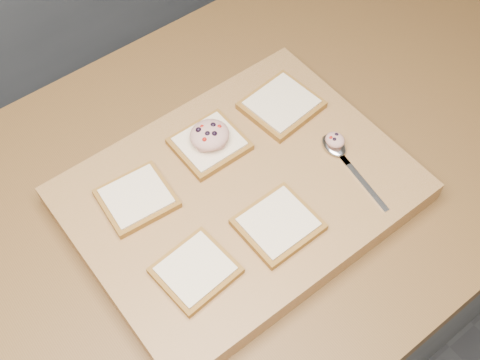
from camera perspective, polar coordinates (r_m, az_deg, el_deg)
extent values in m
plane|color=#515459|center=(1.88, 1.21, -14.54)|extent=(4.00, 4.00, 0.00)
cube|color=slate|center=(1.49, 1.49, -9.12)|extent=(1.90, 0.75, 0.84)
cube|color=brown|center=(1.10, 2.00, 0.86)|extent=(2.00, 0.80, 0.06)
cube|color=#9E7243|center=(1.01, 0.00, -1.31)|extent=(0.54, 0.41, 0.04)
cube|color=olive|center=(0.98, -9.76, -1.75)|extent=(0.12, 0.11, 0.01)
cube|color=#F9E0BD|center=(0.98, -9.82, -1.51)|extent=(0.10, 0.09, 0.00)
cube|color=olive|center=(1.03, -2.91, 3.40)|extent=(0.11, 0.10, 0.01)
cube|color=#F9E0BD|center=(1.03, -2.92, 3.68)|extent=(0.10, 0.09, 0.00)
cube|color=olive|center=(1.09, 3.95, 7.06)|extent=(0.13, 0.12, 0.01)
cube|color=#F9E0BD|center=(1.08, 3.98, 7.36)|extent=(0.12, 0.11, 0.00)
cube|color=olive|center=(0.91, -4.23, -8.58)|extent=(0.12, 0.11, 0.01)
cube|color=#F9E0BD|center=(0.90, -4.26, -8.37)|extent=(0.10, 0.09, 0.00)
cube|color=olive|center=(0.95, 3.64, -4.24)|extent=(0.12, 0.11, 0.01)
cube|color=#F9E0BD|center=(0.94, 3.66, -3.99)|extent=(0.10, 0.09, 0.00)
ellipsoid|color=#D49E88|center=(1.01, -2.91, 4.28)|extent=(0.07, 0.07, 0.03)
sphere|color=black|center=(1.01, -2.57, 5.19)|extent=(0.01, 0.01, 0.01)
sphere|color=black|center=(1.01, -3.95, 4.75)|extent=(0.01, 0.01, 0.01)
sphere|color=black|center=(1.00, -2.44, 4.38)|extent=(0.01, 0.01, 0.01)
sphere|color=black|center=(1.00, -3.10, 4.37)|extent=(0.01, 0.01, 0.01)
sphere|color=#A5140C|center=(1.01, -1.98, 5.07)|extent=(0.01, 0.01, 0.01)
sphere|color=#A5140C|center=(1.01, -3.60, 5.04)|extent=(0.01, 0.01, 0.01)
sphere|color=#A5140C|center=(0.99, -3.38, 3.85)|extent=(0.01, 0.01, 0.01)
ellipsoid|color=silver|center=(1.04, 8.89, 3.28)|extent=(0.04, 0.06, 0.01)
cube|color=silver|center=(1.04, 9.69, 2.12)|extent=(0.01, 0.04, 0.00)
cube|color=silver|center=(1.01, 11.53, -0.14)|extent=(0.03, 0.13, 0.00)
ellipsoid|color=#D49E88|center=(1.03, 8.99, 3.77)|extent=(0.03, 0.03, 0.02)
sphere|color=black|center=(1.03, 9.13, 4.25)|extent=(0.01, 0.01, 0.01)
sphere|color=black|center=(1.03, 8.95, 3.81)|extent=(0.01, 0.01, 0.01)
sphere|color=#A5140C|center=(1.03, 8.62, 3.98)|extent=(0.01, 0.01, 0.01)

